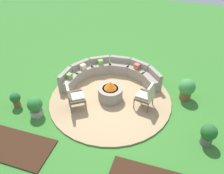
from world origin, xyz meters
TOP-DOWN VIEW (x-y plane):
  - ground_plane at (0.00, 0.00)m, footprint 24.00×24.00m
  - patio_circle at (0.00, 0.00)m, footprint 4.47×4.47m
  - mulch_bed_left at (-2.01, -2.96)m, footprint 2.17×1.21m
  - fire_pit at (0.00, 0.00)m, footprint 0.89×0.89m
  - curved_stone_bench at (-0.41, 1.19)m, footprint 3.72×2.26m
  - lounge_chair_front_left at (-1.03, -0.84)m, footprint 0.78×0.79m
  - lounge_chair_front_right at (1.32, -0.06)m, footprint 0.67×0.62m
  - potted_plant_0 at (-2.16, -1.52)m, footprint 0.51×0.51m
  - potted_plant_1 at (3.40, -1.04)m, footprint 0.49×0.49m
  - potted_plant_2 at (2.62, 0.93)m, footprint 0.60×0.60m
  - potted_plant_3 at (-3.08, -1.35)m, footprint 0.37×0.37m

SIDE VIEW (x-z plane):
  - ground_plane at x=0.00m, z-range 0.00..0.00m
  - mulch_bed_left at x=-2.01m, z-range 0.00..0.04m
  - patio_circle at x=0.00m, z-range 0.00..0.06m
  - potted_plant_3 at x=-3.08m, z-range 0.04..0.61m
  - curved_stone_bench at x=-0.41m, z-range 0.00..0.69m
  - fire_pit at x=0.00m, z-range -0.02..0.74m
  - potted_plant_0 at x=-2.16m, z-range 0.03..0.75m
  - potted_plant_1 at x=3.40m, z-range 0.04..0.78m
  - potted_plant_2 at x=2.62m, z-range 0.04..0.88m
  - lounge_chair_front_right at x=1.32m, z-range 0.10..1.09m
  - lounge_chair_front_left at x=-1.03m, z-range 0.08..1.13m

